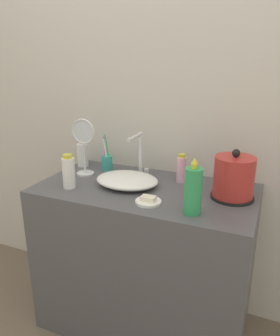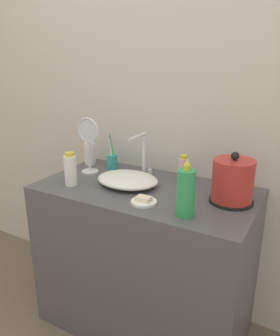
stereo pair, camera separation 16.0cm
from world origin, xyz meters
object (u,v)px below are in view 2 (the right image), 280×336
object	(u,v)px
faucet	(143,152)
toothbrush_cup	(112,161)
shampoo_bottle	(70,170)
mouthwash_bottle	(183,170)
hand_cream_bottle	(186,192)
lotion_bottle	(90,153)
vanity_mirror	(89,142)
electric_kettle	(233,183)

from	to	relation	value
faucet	toothbrush_cup	size ratio (longest dim) A/B	1.12
shampoo_bottle	mouthwash_bottle	distance (m)	0.57
hand_cream_bottle	toothbrush_cup	bearing A→B (deg)	149.88
lotion_bottle	vanity_mirror	world-z (taller)	vanity_mirror
shampoo_bottle	mouthwash_bottle	bearing A→B (deg)	31.37
lotion_bottle	shampoo_bottle	world-z (taller)	same
mouthwash_bottle	hand_cream_bottle	xyz separation A→B (m)	(0.15, -0.33, 0.03)
faucet	mouthwash_bottle	bearing A→B (deg)	1.15
electric_kettle	hand_cream_bottle	world-z (taller)	hand_cream_bottle
toothbrush_cup	faucet	bearing A→B (deg)	-3.41
toothbrush_cup	electric_kettle	bearing A→B (deg)	-9.17
mouthwash_bottle	vanity_mirror	xyz separation A→B (m)	(-0.52, -0.10, 0.11)
hand_cream_bottle	electric_kettle	bearing A→B (deg)	60.09
faucet	vanity_mirror	xyz separation A→B (m)	(-0.29, -0.09, 0.04)
lotion_bottle	hand_cream_bottle	size ratio (longest dim) A/B	0.71
hand_cream_bottle	vanity_mirror	bearing A→B (deg)	160.55
vanity_mirror	lotion_bottle	bearing A→B (deg)	127.07
faucet	hand_cream_bottle	size ratio (longest dim) A/B	1.00
faucet	vanity_mirror	world-z (taller)	vanity_mirror
toothbrush_cup	lotion_bottle	distance (m)	0.18
lotion_bottle	hand_cream_bottle	xyz separation A→B (m)	(0.76, -0.36, 0.03)
mouthwash_bottle	hand_cream_bottle	bearing A→B (deg)	-66.17
lotion_bottle	toothbrush_cup	bearing A→B (deg)	-5.85
faucet	toothbrush_cup	distance (m)	0.23
faucet	lotion_bottle	distance (m)	0.39
electric_kettle	mouthwash_bottle	bearing A→B (deg)	158.70
mouthwash_bottle	faucet	bearing A→B (deg)	-178.85
vanity_mirror	hand_cream_bottle	bearing A→B (deg)	-19.45
electric_kettle	shampoo_bottle	xyz separation A→B (m)	(-0.76, -0.19, -0.01)
toothbrush_cup	vanity_mirror	distance (m)	0.19
vanity_mirror	faucet	bearing A→B (deg)	17.67
electric_kettle	toothbrush_cup	distance (m)	0.73
toothbrush_cup	hand_cream_bottle	size ratio (longest dim) A/B	0.89
electric_kettle	mouthwash_bottle	xyz separation A→B (m)	(-0.28, 0.11, -0.02)
electric_kettle	shampoo_bottle	distance (m)	0.78
shampoo_bottle	hand_cream_bottle	xyz separation A→B (m)	(0.63, -0.04, 0.02)
electric_kettle	lotion_bottle	bearing A→B (deg)	171.48
toothbrush_cup	lotion_bottle	size ratio (longest dim) A/B	1.26
lotion_bottle	mouthwash_bottle	distance (m)	0.61
faucet	hand_cream_bottle	xyz separation A→B (m)	(0.38, -0.33, -0.04)
shampoo_bottle	vanity_mirror	size ratio (longest dim) A/B	0.55
shampoo_bottle	toothbrush_cup	bearing A→B (deg)	81.48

